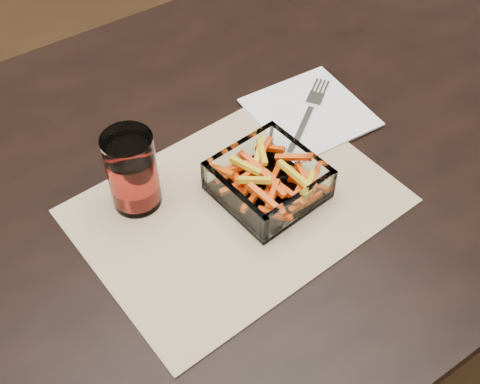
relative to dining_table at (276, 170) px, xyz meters
name	(u,v)px	position (x,y,z in m)	size (l,w,h in m)	color
dining_table	(276,170)	(0.00, 0.00, 0.00)	(1.60, 0.90, 0.75)	black
placemat	(237,206)	(-0.14, -0.09, 0.09)	(0.45, 0.33, 0.00)	tan
glass_bowl	(268,182)	(-0.09, -0.10, 0.11)	(0.16, 0.16, 0.06)	white
tumbler	(133,173)	(-0.26, 0.00, 0.15)	(0.07, 0.07, 0.13)	white
napkin	(310,112)	(0.07, 0.01, 0.09)	(0.18, 0.18, 0.00)	white
fork	(309,111)	(0.07, 0.01, 0.10)	(0.17, 0.13, 0.00)	silver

